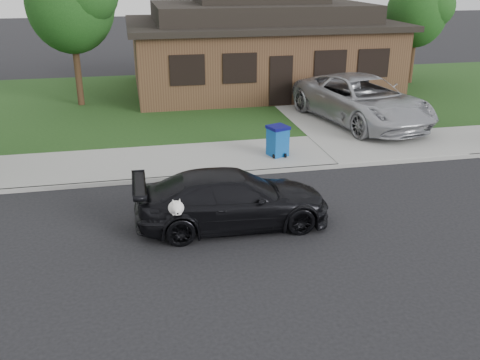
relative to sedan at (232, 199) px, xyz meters
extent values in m
plane|color=black|center=(0.20, -0.34, -0.67)|extent=(120.00, 120.00, 0.00)
cube|color=gray|center=(0.20, 4.66, -0.61)|extent=(60.00, 3.00, 0.12)
cube|color=gray|center=(0.20, 3.16, -0.61)|extent=(60.00, 0.12, 0.12)
cube|color=#193814|center=(0.20, 12.66, -0.61)|extent=(60.00, 13.00, 0.13)
cube|color=gray|center=(6.20, 9.66, -0.60)|extent=(4.50, 13.00, 0.14)
imported|color=black|center=(0.01, 0.00, 0.00)|extent=(4.63, 1.92, 1.34)
ellipsoid|color=white|center=(-1.40, -0.81, 0.27)|extent=(0.34, 0.40, 0.30)
sphere|color=white|center=(-1.40, -1.04, 0.37)|extent=(0.26, 0.26, 0.26)
cube|color=white|center=(-1.40, -1.17, 0.33)|extent=(0.09, 0.12, 0.07)
sphere|color=black|center=(-1.40, -1.23, 0.33)|extent=(0.04, 0.04, 0.04)
cone|color=white|center=(-1.46, -0.99, 0.51)|extent=(0.11, 0.11, 0.14)
cone|color=white|center=(-1.33, -0.99, 0.51)|extent=(0.11, 0.11, 0.14)
imported|color=#ACADB3|center=(6.52, 7.43, 0.36)|extent=(4.20, 6.86, 1.77)
cube|color=#0D4A97|center=(2.33, 4.37, -0.11)|extent=(0.69, 0.69, 0.88)
cube|color=#070754|center=(2.33, 4.37, 0.38)|extent=(0.75, 0.75, 0.10)
cylinder|color=black|center=(2.14, 4.10, -0.48)|extent=(0.09, 0.15, 0.14)
cylinder|color=black|center=(2.53, 4.10, -0.48)|extent=(0.09, 0.15, 0.14)
cube|color=#422B1C|center=(4.20, 14.66, 0.96)|extent=(12.00, 8.00, 3.00)
cube|color=black|center=(4.20, 14.66, 2.58)|extent=(12.60, 8.60, 0.25)
cube|color=black|center=(4.20, 14.66, 3.11)|extent=(10.00, 6.50, 0.80)
cube|color=black|center=(4.20, 10.63, 0.56)|extent=(1.00, 0.06, 2.10)
cube|color=black|center=(0.20, 10.64, 1.16)|extent=(1.30, 0.05, 1.10)
cube|color=black|center=(2.40, 10.64, 1.16)|extent=(1.30, 0.05, 1.10)
cube|color=black|center=(6.40, 10.64, 1.16)|extent=(1.30, 0.05, 1.10)
cube|color=black|center=(8.40, 10.64, 1.16)|extent=(1.30, 0.05, 1.10)
cylinder|color=#332114|center=(-4.30, 12.66, 0.70)|extent=(0.28, 0.28, 2.48)
ellipsoid|color=#143811|center=(-4.30, 12.66, 3.73)|extent=(3.60, 3.60, 4.14)
cylinder|color=#332114|center=(12.20, 14.16, 0.47)|extent=(0.28, 0.28, 2.03)
ellipsoid|color=#143811|center=(12.20, 14.16, 2.98)|extent=(3.00, 3.00, 3.45)
sphere|color=#26591E|center=(12.80, 13.71, 3.28)|extent=(2.10, 2.10, 2.10)
camera|label=1|loc=(-2.19, -11.34, 5.11)|focal=40.00mm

